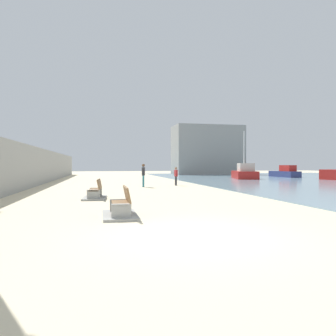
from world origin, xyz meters
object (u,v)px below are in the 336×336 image
bench_near (121,209)px  person_walking (176,175)px  bench_far (95,194)px  boat_distant (285,173)px  person_standing (143,173)px  boat_nearest (245,173)px

bench_near → person_walking: (5.38, 14.64, 0.63)m
bench_far → person_walking: person_walking is taller
bench_far → boat_distant: bearing=42.0°
bench_far → person_standing: person_standing is taller
bench_far → bench_near: bearing=-81.1°
person_walking → boat_nearest: bearing=42.8°
bench_near → bench_far: bearing=98.9°
person_standing → boat_nearest: size_ratio=0.29×
person_standing → bench_near: bearing=-100.7°
bench_near → boat_distant: size_ratio=0.38×
person_standing → boat_distant: size_ratio=0.32×
person_walking → boat_distant: boat_distant is taller
bench_near → boat_nearest: (16.39, 24.84, 0.49)m
bench_near → bench_far: same height
bench_far → boat_distant: size_ratio=0.39×
bench_near → person_standing: 13.68m
boat_nearest → boat_distant: (7.50, 3.27, -0.09)m
boat_nearest → person_walking: bearing=-137.2°
boat_distant → person_walking: bearing=-144.0°
person_walking → boat_nearest: size_ratio=0.25×
bench_far → person_walking: (6.29, 8.87, 0.63)m
bench_near → person_walking: 15.61m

